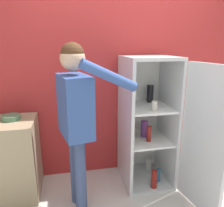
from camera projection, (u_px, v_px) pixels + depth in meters
wall_back at (117, 79)px, 2.82m from camera, size 7.00×0.06×2.55m
refrigerator at (155, 125)px, 2.60m from camera, size 0.72×1.22×1.57m
person at (76, 110)px, 2.10m from camera, size 0.75×0.59×1.73m
counter at (7, 159)px, 2.46m from camera, size 0.67×0.57×0.90m
bowl at (11, 117)px, 2.40m from camera, size 0.20×0.20×0.05m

